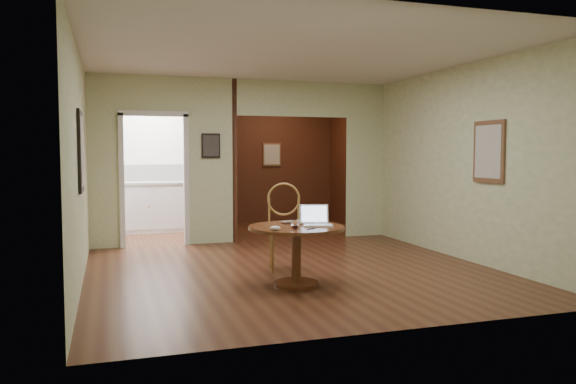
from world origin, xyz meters
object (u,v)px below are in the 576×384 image
object	(u,v)px
closed_laptop	(296,222)
open_laptop	(316,220)
dining_table	(296,242)
chair	(284,222)

from	to	relation	value
closed_laptop	open_laptop	bearing A→B (deg)	-72.92
dining_table	closed_laptop	xyz separation A→B (m)	(0.08, 0.24, 0.19)
dining_table	closed_laptop	distance (m)	0.31
chair	closed_laptop	size ratio (longest dim) A/B	3.30
dining_table	open_laptop	world-z (taller)	open_laptop
dining_table	open_laptop	xyz separation A→B (m)	(0.23, -0.00, 0.24)
chair	open_laptop	world-z (taller)	chair
dining_table	chair	bearing A→B (deg)	81.25
open_laptop	closed_laptop	bearing A→B (deg)	140.00
open_laptop	chair	bearing A→B (deg)	113.19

